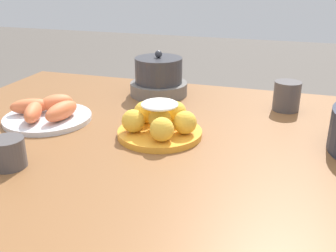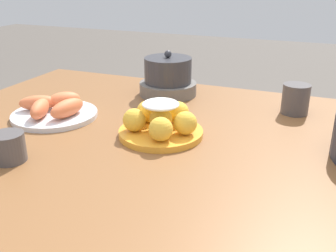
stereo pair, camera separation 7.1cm
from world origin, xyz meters
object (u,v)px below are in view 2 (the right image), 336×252
Objects in this scene: seafood_platter at (54,110)px; warming_pot at (168,78)px; cup_near at (9,147)px; cup_far at (296,99)px; dining_table at (175,175)px; cake_plate at (161,123)px.

warming_pot reaches higher than seafood_platter.
warming_pot is at bearing 76.56° from cup_near.
cup_far reaches higher than cup_near.
cup_near is at bearing -146.73° from dining_table.
seafood_platter is 0.70m from cup_far.
seafood_platter is 1.27× the size of warming_pot.
cake_plate is at bearing -134.78° from cup_far.
cake_plate is at bearing -1.27° from seafood_platter.
cake_plate reaches higher than dining_table.
dining_table is 0.44m from warming_pot.
cake_plate is 2.46× the size of cup_far.
dining_table is 6.88× the size of cake_plate.
dining_table is at bearing 33.27° from cup_near.
cup_near is 0.38× the size of warming_pot.
cup_far is 0.46× the size of warming_pot.
dining_table is at bearing -40.01° from cake_plate.
cake_plate is 0.34m from seafood_platter.
warming_pot reaches higher than dining_table.
seafood_platter is at bearing -124.22° from warming_pot.
cup_near is at bearing -73.17° from seafood_platter.
cup_far is (0.24, 0.35, 0.12)m from dining_table.
seafood_platter is (-0.34, 0.01, -0.01)m from cake_plate.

